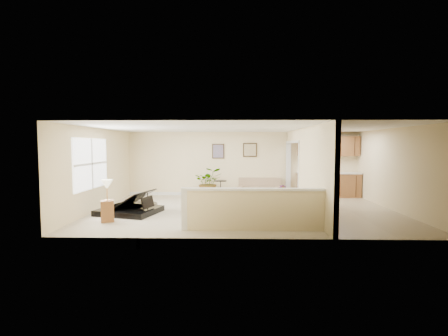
{
  "coord_description": "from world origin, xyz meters",
  "views": [
    {
      "loc": [
        -0.37,
        -9.76,
        1.98
      ],
      "look_at": [
        -0.65,
        0.4,
        1.27
      ],
      "focal_mm": 26.0,
      "sensor_mm": 36.0,
      "label": 1
    }
  ],
  "objects_px": {
    "piano": "(129,191)",
    "palm_plant": "(209,183)",
    "small_plant": "(282,193)",
    "lamp_stand": "(107,204)",
    "accent_table": "(221,187)",
    "loveseat": "(259,187)",
    "piano_bench": "(193,205)"
  },
  "relations": [
    {
      "from": "loveseat",
      "to": "piano",
      "type": "bearing_deg",
      "value": -135.77
    },
    {
      "from": "small_plant",
      "to": "palm_plant",
      "type": "bearing_deg",
      "value": 171.25
    },
    {
      "from": "accent_table",
      "to": "lamp_stand",
      "type": "distance_m",
      "value": 4.74
    },
    {
      "from": "loveseat",
      "to": "small_plant",
      "type": "bearing_deg",
      "value": -30.14
    },
    {
      "from": "piano",
      "to": "palm_plant",
      "type": "distance_m",
      "value": 3.58
    },
    {
      "from": "piano_bench",
      "to": "accent_table",
      "type": "xyz_separation_m",
      "value": [
        0.71,
        2.68,
        0.2
      ]
    },
    {
      "from": "piano_bench",
      "to": "palm_plant",
      "type": "height_order",
      "value": "palm_plant"
    },
    {
      "from": "piano_bench",
      "to": "loveseat",
      "type": "height_order",
      "value": "loveseat"
    },
    {
      "from": "accent_table",
      "to": "palm_plant",
      "type": "bearing_deg",
      "value": 156.07
    },
    {
      "from": "loveseat",
      "to": "palm_plant",
      "type": "relative_size",
      "value": 1.54
    },
    {
      "from": "piano",
      "to": "palm_plant",
      "type": "height_order",
      "value": "piano"
    },
    {
      "from": "accent_table",
      "to": "piano_bench",
      "type": "bearing_deg",
      "value": -104.8
    },
    {
      "from": "accent_table",
      "to": "palm_plant",
      "type": "xyz_separation_m",
      "value": [
        -0.45,
        0.2,
        0.13
      ]
    },
    {
      "from": "palm_plant",
      "to": "lamp_stand",
      "type": "height_order",
      "value": "palm_plant"
    },
    {
      "from": "loveseat",
      "to": "lamp_stand",
      "type": "distance_m",
      "value": 6.0
    },
    {
      "from": "piano_bench",
      "to": "piano",
      "type": "bearing_deg",
      "value": 179.64
    },
    {
      "from": "piano_bench",
      "to": "lamp_stand",
      "type": "distance_m",
      "value": 2.39
    },
    {
      "from": "palm_plant",
      "to": "piano",
      "type": "bearing_deg",
      "value": -126.61
    },
    {
      "from": "loveseat",
      "to": "lamp_stand",
      "type": "relative_size",
      "value": 1.61
    },
    {
      "from": "piano",
      "to": "lamp_stand",
      "type": "distance_m",
      "value": 1.18
    },
    {
      "from": "palm_plant",
      "to": "lamp_stand",
      "type": "relative_size",
      "value": 1.04
    },
    {
      "from": "piano",
      "to": "palm_plant",
      "type": "xyz_separation_m",
      "value": [
        2.13,
        2.87,
        -0.06
      ]
    },
    {
      "from": "loveseat",
      "to": "small_plant",
      "type": "distance_m",
      "value": 1.03
    },
    {
      "from": "lamp_stand",
      "to": "piano_bench",
      "type": "bearing_deg",
      "value": 28.71
    },
    {
      "from": "accent_table",
      "to": "small_plant",
      "type": "xyz_separation_m",
      "value": [
        2.28,
        -0.22,
        -0.21
      ]
    },
    {
      "from": "piano_bench",
      "to": "lamp_stand",
      "type": "bearing_deg",
      "value": -151.29
    },
    {
      "from": "palm_plant",
      "to": "small_plant",
      "type": "distance_m",
      "value": 2.79
    },
    {
      "from": "small_plant",
      "to": "accent_table",
      "type": "bearing_deg",
      "value": 174.5
    },
    {
      "from": "small_plant",
      "to": "lamp_stand",
      "type": "relative_size",
      "value": 0.48
    },
    {
      "from": "piano",
      "to": "loveseat",
      "type": "relative_size",
      "value": 1.21
    },
    {
      "from": "piano",
      "to": "small_plant",
      "type": "relative_size",
      "value": 4.07
    },
    {
      "from": "accent_table",
      "to": "palm_plant",
      "type": "distance_m",
      "value": 0.51
    }
  ]
}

